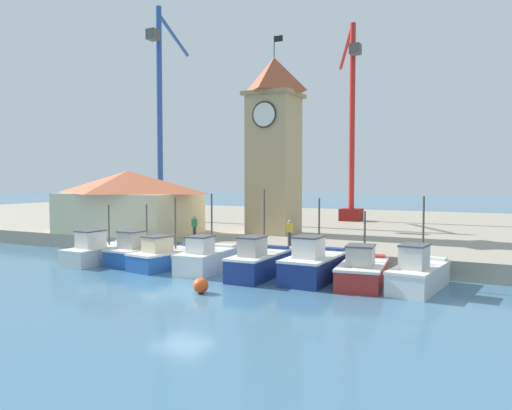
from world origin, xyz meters
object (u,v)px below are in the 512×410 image
Objects in this scene: fishing_boat_left_outer at (140,252)px; fishing_boat_center at (259,262)px; fishing_boat_far_left at (101,251)px; clock_tower at (274,141)px; port_crane_near at (351,143)px; mooring_buoy at (201,286)px; dock_worker_along_quay at (289,232)px; dock_worker_near_tower at (194,227)px; fishing_boat_right_inner at (362,271)px; warehouse_left at (128,201)px; fishing_boat_mid_left at (207,258)px; fishing_boat_left_inner at (167,256)px; fishing_boat_right_outer at (419,274)px; port_crane_far at (161,136)px; fishing_boat_mid_right at (314,265)px.

fishing_boat_left_outer is 0.92× the size of fishing_boat_center.
fishing_boat_far_left is 15.09m from clock_tower.
clock_tower is 14.22m from port_crane_near.
mooring_buoy is 9.79m from dock_worker_along_quay.
dock_worker_along_quay is (7.23, -0.26, 0.00)m from dock_worker_near_tower.
dock_worker_near_tower is (3.29, 5.55, 1.19)m from fishing_boat_far_left.
fishing_boat_center is 3.03× the size of dock_worker_near_tower.
warehouse_left is (-19.90, 6.09, 2.78)m from fishing_boat_right_inner.
fishing_boat_mid_left is 0.94× the size of fishing_boat_right_inner.
fishing_boat_left_outer is 8.45m from fishing_boat_center.
mooring_buoy is at bearing -91.99° from dock_worker_along_quay.
fishing_boat_left_inner is 0.34× the size of clock_tower.
fishing_boat_right_outer is (8.01, 0.68, -0.04)m from fishing_boat_center.
dock_worker_near_tower and dock_worker_along_quay have the same top height.
port_crane_far is 30.23m from mooring_buoy.
fishing_boat_far_left is 1.05× the size of fishing_boat_mid_right.
fishing_boat_right_inner is (16.32, 0.63, 0.02)m from fishing_boat_far_left.
clock_tower is 0.70× the size of port_crane_far.
fishing_boat_right_inner is at bearing -176.39° from fishing_boat_right_outer.
fishing_boat_far_left is 2.61m from fishing_boat_left_outer.
fishing_boat_center is 0.97× the size of fishing_boat_right_outer.
fishing_boat_center is (8.43, -0.62, 0.10)m from fishing_boat_left_outer.
mooring_buoy is (3.49, -15.72, -7.69)m from clock_tower.
fishing_boat_left_inner is at bearing 138.67° from mooring_buoy.
fishing_boat_left_outer is at bearing 16.37° from fishing_boat_far_left.
clock_tower is 16.53m from port_crane_far.
clock_tower is at bearing 59.66° from dock_worker_near_tower.
clock_tower reaches higher than warehouse_left.
fishing_boat_left_outer is 13.82m from fishing_boat_right_inner.
fishing_boat_right_outer reaches higher than fishing_boat_left_outer.
port_crane_far is (-13.47, 17.20, 8.82)m from fishing_boat_left_inner.
fishing_boat_mid_right is at bearing -56.42° from clock_tower.
fishing_boat_center is 1.01× the size of fishing_boat_right_inner.
fishing_boat_far_left is 10.93m from fishing_boat_center.
port_crane_far is (-17.36, -7.91, 0.75)m from port_crane_near.
fishing_boat_mid_right is at bearing 1.80° from fishing_boat_left_inner.
port_crane_far is at bearing 145.91° from fishing_boat_right_inner.
port_crane_near reaches higher than fishing_boat_right_inner.
clock_tower is (-7.15, 10.78, 7.23)m from fishing_boat_mid_right.
fishing_boat_left_outer is at bearing 175.82° from fishing_boat_center.
dock_worker_along_quay is at bearing 29.61° from fishing_boat_left_outer.
port_crane_far is at bearing 128.06° from fishing_boat_left_inner.
port_crane_far is at bearing 133.24° from fishing_boat_mid_left.
fishing_boat_left_inner is 6.05m from fishing_boat_center.
fishing_boat_left_outer is 2.78× the size of dock_worker_along_quay.
port_crane_near is at bearing 70.94° from fishing_boat_far_left.
fishing_boat_left_outer is at bearing 175.12° from fishing_boat_mid_left.
warehouse_left is 6.53× the size of dock_worker_near_tower.
fishing_boat_right_outer is at bearing 0.21° from fishing_boat_left_outer.
port_crane_near reaches higher than fishing_boat_center.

